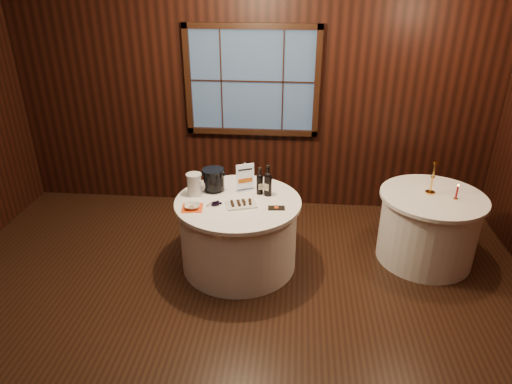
# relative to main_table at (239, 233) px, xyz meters

# --- Properties ---
(ground) EXTENTS (6.00, 6.00, 0.00)m
(ground) POSITION_rel_main_table_xyz_m (0.00, -1.00, -0.39)
(ground) COLOR black
(ground) RESTS_ON ground
(back_wall) EXTENTS (6.00, 0.10, 3.00)m
(back_wall) POSITION_rel_main_table_xyz_m (0.00, 1.48, 1.16)
(back_wall) COLOR black
(back_wall) RESTS_ON ground
(main_table) EXTENTS (1.28, 1.28, 0.77)m
(main_table) POSITION_rel_main_table_xyz_m (0.00, 0.00, 0.00)
(main_table) COLOR white
(main_table) RESTS_ON ground
(side_table) EXTENTS (1.08, 1.08, 0.77)m
(side_table) POSITION_rel_main_table_xyz_m (2.00, 0.30, 0.00)
(side_table) COLOR white
(side_table) RESTS_ON ground
(sign_stand) EXTENTS (0.19, 0.15, 0.31)m
(sign_stand) POSITION_rel_main_table_xyz_m (0.04, 0.24, 0.49)
(sign_stand) COLOR silver
(sign_stand) RESTS_ON main_table
(port_bottle_left) EXTENTS (0.07, 0.08, 0.29)m
(port_bottle_left) POSITION_rel_main_table_xyz_m (0.21, 0.18, 0.51)
(port_bottle_left) COLOR black
(port_bottle_left) RESTS_ON main_table
(port_bottle_right) EXTENTS (0.08, 0.09, 0.33)m
(port_bottle_right) POSITION_rel_main_table_xyz_m (0.29, 0.15, 0.53)
(port_bottle_right) COLOR black
(port_bottle_right) RESTS_ON main_table
(ice_bucket) EXTENTS (0.23, 0.23, 0.24)m
(ice_bucket) POSITION_rel_main_table_xyz_m (-0.28, 0.21, 0.51)
(ice_bucket) COLOR black
(ice_bucket) RESTS_ON main_table
(chocolate_plate) EXTENTS (0.34, 0.28, 0.04)m
(chocolate_plate) POSITION_rel_main_table_xyz_m (0.04, -0.10, 0.40)
(chocolate_plate) COLOR silver
(chocolate_plate) RESTS_ON main_table
(chocolate_box) EXTENTS (0.17, 0.09, 0.01)m
(chocolate_box) POSITION_rel_main_table_xyz_m (0.40, -0.14, 0.39)
(chocolate_box) COLOR black
(chocolate_box) RESTS_ON main_table
(grape_bunch) EXTENTS (0.17, 0.11, 0.04)m
(grape_bunch) POSITION_rel_main_table_xyz_m (-0.20, -0.14, 0.40)
(grape_bunch) COLOR black
(grape_bunch) RESTS_ON main_table
(glass_pitcher) EXTENTS (0.21, 0.16, 0.23)m
(glass_pitcher) POSITION_rel_main_table_xyz_m (-0.46, 0.10, 0.50)
(glass_pitcher) COLOR silver
(glass_pitcher) RESTS_ON main_table
(orange_napkin) EXTENTS (0.23, 0.23, 0.00)m
(orange_napkin) POSITION_rel_main_table_xyz_m (-0.42, -0.21, 0.38)
(orange_napkin) COLOR #E54513
(orange_napkin) RESTS_ON main_table
(cracker_bowl) EXTENTS (0.16, 0.16, 0.04)m
(cracker_bowl) POSITION_rel_main_table_xyz_m (-0.42, -0.21, 0.40)
(cracker_bowl) COLOR silver
(cracker_bowl) RESTS_ON orange_napkin
(brass_candlestick) EXTENTS (0.10, 0.10, 0.36)m
(brass_candlestick) POSITION_rel_main_table_xyz_m (1.97, 0.35, 0.51)
(brass_candlestick) COLOR gold
(brass_candlestick) RESTS_ON side_table
(red_candle) EXTENTS (0.05, 0.05, 0.17)m
(red_candle) POSITION_rel_main_table_xyz_m (2.19, 0.23, 0.45)
(red_candle) COLOR gold
(red_candle) RESTS_ON side_table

